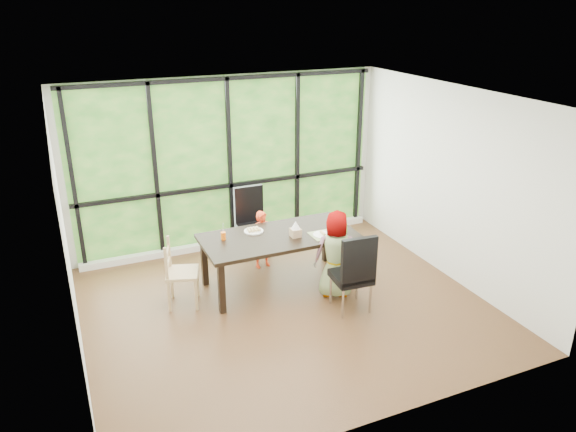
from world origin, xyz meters
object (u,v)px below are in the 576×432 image
(dining_table, at_px, (279,260))
(plate_far, at_px, (254,231))
(green_cup, at_px, (344,228))
(white_mug, at_px, (340,220))
(child_older, at_px, (338,254))
(child_toddler, at_px, (263,239))
(plate_near, at_px, (323,235))
(chair_end_beech, at_px, (182,273))
(orange_cup, at_px, (223,236))
(chair_window_leather, at_px, (253,223))
(chair_interior_leather, at_px, (351,271))
(tissue_box, at_px, (296,233))

(dining_table, relative_size, plate_far, 7.81)
(plate_far, distance_m, green_cup, 1.25)
(dining_table, height_order, green_cup, green_cup)
(white_mug, bearing_deg, child_older, -120.59)
(dining_table, distance_m, child_toddler, 0.61)
(plate_near, bearing_deg, green_cup, -6.18)
(chair_end_beech, xyz_separation_m, plate_near, (1.89, -0.25, 0.31))
(plate_near, distance_m, orange_cup, 1.34)
(plate_near, distance_m, green_cup, 0.32)
(orange_cup, bearing_deg, child_toddler, 31.53)
(chair_window_leather, xyz_separation_m, plate_far, (-0.27, -0.76, 0.22))
(chair_interior_leather, xyz_separation_m, orange_cup, (-1.32, 1.13, 0.26))
(chair_end_beech, bearing_deg, child_toddler, -48.17)
(chair_window_leather, relative_size, orange_cup, 10.30)
(chair_interior_leather, relative_size, child_toddler, 1.23)
(child_toddler, relative_size, plate_far, 3.28)
(chair_end_beech, relative_size, plate_near, 3.40)
(orange_cup, bearing_deg, tissue_box, -17.69)
(white_mug, bearing_deg, tissue_box, -166.17)
(chair_window_leather, relative_size, green_cup, 8.08)
(child_toddler, bearing_deg, plate_far, -135.06)
(dining_table, bearing_deg, plate_far, 137.60)
(chair_interior_leather, bearing_deg, child_toddler, -65.06)
(chair_interior_leather, bearing_deg, tissue_box, -60.34)
(chair_interior_leather, bearing_deg, white_mug, -106.50)
(chair_end_beech, bearing_deg, child_older, -88.42)
(chair_window_leather, distance_m, chair_end_beech, 1.68)
(chair_window_leather, relative_size, plate_far, 4.03)
(child_toddler, bearing_deg, green_cup, -54.43)
(dining_table, distance_m, child_older, 0.87)
(dining_table, distance_m, chair_interior_leather, 1.15)
(child_older, xyz_separation_m, tissue_box, (-0.42, 0.43, 0.21))
(plate_near, height_order, white_mug, white_mug)
(dining_table, distance_m, tissue_box, 0.49)
(chair_window_leather, xyz_separation_m, green_cup, (0.86, -1.29, 0.28))
(chair_window_leather, height_order, plate_far, chair_window_leather)
(chair_interior_leather, relative_size, plate_far, 4.03)
(plate_far, bearing_deg, orange_cup, -169.50)
(chair_interior_leather, relative_size, orange_cup, 10.30)
(plate_far, bearing_deg, child_toddler, 53.52)
(chair_window_leather, distance_m, white_mug, 1.39)
(plate_far, bearing_deg, chair_window_leather, 70.54)
(chair_window_leather, xyz_separation_m, child_toddler, (-0.00, -0.40, -0.10))
(chair_end_beech, bearing_deg, white_mug, -70.92)
(child_toddler, relative_size, child_older, 0.73)
(dining_table, relative_size, child_older, 1.75)
(chair_window_leather, xyz_separation_m, tissue_box, (0.19, -1.14, 0.27))
(orange_cup, height_order, green_cup, green_cup)
(child_older, relative_size, orange_cup, 11.42)
(dining_table, bearing_deg, child_older, -42.37)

